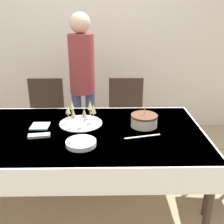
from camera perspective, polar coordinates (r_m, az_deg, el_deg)
The scene contains 12 objects.
ground_plane at distance 2.61m, azimuth -6.77°, elevation -19.12°, with size 12.00×12.00×0.00m, color tan.
wall_back at distance 3.79m, azimuth -5.06°, elevation 16.15°, with size 8.00×0.05×2.70m.
dining_table at distance 2.24m, azimuth -7.48°, elevation -6.45°, with size 2.11×1.11×0.74m.
dining_chair_far_left at distance 3.16m, azimuth -14.15°, elevation -0.94°, with size 0.42×0.42×0.95m.
dining_chair_far_right at distance 3.08m, azimuth 3.04°, elevation -0.85°, with size 0.43×0.43×0.95m.
birthday_cake at distance 2.27m, azimuth 6.99°, elevation -1.84°, with size 0.23×0.23×0.18m.
champagne_tray at distance 2.32m, azimuth -6.87°, elevation -0.81°, with size 0.38×0.38×0.18m.
plate_stack_main at distance 1.97m, azimuth -6.76°, elevation -6.74°, with size 0.23×0.23×0.03m.
cake_knife at distance 2.10m, azimuth 6.64°, elevation -5.32°, with size 0.30×0.09×0.00m.
fork_pile at distance 2.16m, azimuth -15.59°, elevation -4.97°, with size 0.18×0.09×0.02m.
napkin_pile at distance 2.34m, azimuth -15.39°, elevation -2.97°, with size 0.15×0.15×0.01m.
person_standing at distance 2.97m, azimuth -6.51°, elevation 8.03°, with size 0.28×0.28×1.67m.
Camera 1 is at (0.26, -1.97, 1.68)m, focal length 42.00 mm.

